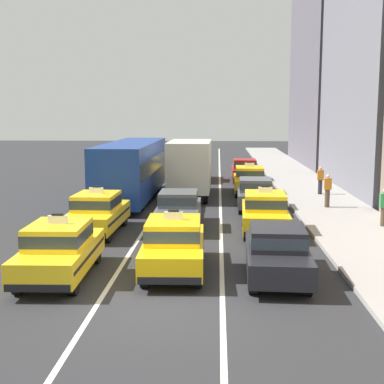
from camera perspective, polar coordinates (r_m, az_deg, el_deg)
ground_plane at (r=13.90m, az=-3.49°, el=-12.02°), size 160.00×160.00×0.00m
lane_stripe_left_center at (r=33.44m, az=-2.49°, el=0.09°), size 0.14×80.00×0.01m
lane_stripe_center_right at (r=33.30m, az=3.00°, el=0.06°), size 0.14×80.00×0.01m
sidewalk_curb at (r=28.92m, az=14.20°, el=-1.33°), size 4.00×90.00×0.15m
taxi_left_nearest at (r=16.32m, az=-13.91°, el=-5.91°), size 1.93×4.60×1.96m
taxi_left_second at (r=21.96m, az=-10.04°, el=-2.12°), size 1.92×4.60×1.96m
bus_left_third at (r=30.18m, az=-6.35°, el=2.62°), size 2.61×11.22×3.22m
taxi_center_nearest at (r=16.45m, az=-1.95°, el=-5.55°), size 1.93×4.60×1.96m
sedan_center_second at (r=22.68m, az=-1.43°, el=-1.73°), size 1.76×4.30×1.58m
box_truck_center_third at (r=31.03m, az=-0.14°, el=2.76°), size 2.33×6.97×3.27m
taxi_center_fourth at (r=38.63m, az=0.61°, el=2.54°), size 1.90×4.59×1.96m
sedan_right_nearest at (r=15.96m, az=9.02°, el=-6.21°), size 1.91×4.36×1.58m
taxi_right_second at (r=21.92m, az=7.75°, el=-2.08°), size 1.99×4.63×1.96m
sedan_right_third at (r=27.19m, az=6.74°, el=-0.09°), size 1.89×4.35×1.58m
taxi_right_fourth at (r=32.28m, az=6.11°, el=1.32°), size 1.87×4.58×1.96m
sedan_right_fifth at (r=38.33m, az=5.61°, el=2.40°), size 1.76×4.30×1.58m
pedestrian_near_crosswalk at (r=31.99m, az=13.50°, el=1.22°), size 0.36×0.24×1.61m
pedestrian_mid_block at (r=23.73m, az=19.79°, el=-1.56°), size 0.47×0.24×1.58m
pedestrian_by_storefront at (r=27.65m, az=14.23°, el=0.15°), size 0.36×0.24×1.66m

